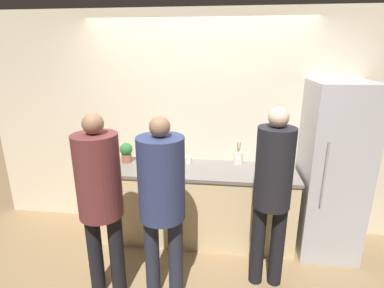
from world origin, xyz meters
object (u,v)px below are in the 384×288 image
Objects in this scene: fruit_bowl at (162,157)px; utensil_crock at (238,157)px; person_center at (162,193)px; potted_plant at (126,152)px; bottle_dark at (268,170)px; refrigerator at (332,171)px; person_right at (272,187)px; cup_white at (189,160)px; person_left at (100,192)px.

utensil_crock is at bearing 3.42° from fruit_bowl.
person_center is 1.22m from potted_plant.
bottle_dark is at bearing 36.95° from person_center.
person_center is at bearing -119.76° from utensil_crock.
potted_plant is (-2.29, 0.12, 0.07)m from refrigerator.
person_center is 6.47× the size of bottle_dark.
fruit_bowl is 0.90m from utensil_crock.
fruit_bowl is 0.43m from potted_plant.
person_center is 0.97× the size of person_right.
fruit_bowl is at bearing 8.76° from potted_plant.
potted_plant is (-1.59, 0.76, 0.00)m from person_right.
refrigerator is 1.12× the size of person_center.
cup_white is (-0.87, 0.36, -0.06)m from bottle_dark.
potted_plant reaches higher than fruit_bowl.
bottle_dark is (0.02, 0.45, -0.03)m from person_right.
bottle_dark is at bearing -17.44° from fruit_bowl.
bottle_dark is 1.10× the size of potted_plant.
potted_plant is (-1.31, -0.12, 0.05)m from utensil_crock.
bottle_dark is at bearing -22.40° from cup_white.
person_center is 4.47× the size of fruit_bowl.
person_left is 7.21× the size of potted_plant.
potted_plant is at bearing 177.02° from refrigerator.
person_right is (1.45, 0.32, -0.01)m from person_left.
potted_plant is at bearing 97.61° from person_left.
fruit_bowl reaches higher than cup_white.
fruit_bowl is at bearing 76.50° from person_left.
utensil_crock is at bearing 60.24° from person_center.
person_center is 1.08m from cup_white.
person_center is at bearing -77.39° from fruit_bowl.
cup_white is (-1.55, 0.17, -0.01)m from refrigerator.
utensil_crock and bottle_dark have the same top height.
refrigerator is 7.96× the size of potted_plant.
bottle_dark is (0.30, -0.43, 0.03)m from utensil_crock.
potted_plant is at bearing -176.21° from cup_white.
person_left is 6.53× the size of utensil_crock.
person_center is at bearing -57.20° from potted_plant.
person_right reaches higher than cup_white.
cup_white is at bearing -173.18° from utensil_crock.
potted_plant is (-0.74, -0.05, 0.09)m from cup_white.
refrigerator is 21.99× the size of cup_white.
person_center is at bearing -143.05° from bottle_dark.
bottle_dark is at bearing 87.64° from person_right.
potted_plant reaches higher than cup_white.
person_right is at bearing -137.54° from refrigerator.
fruit_bowl is 1.59× the size of potted_plant.
utensil_crock is 0.58m from cup_white.
person_center is 1.32m from utensil_crock.
person_left is 1.67m from utensil_crock.
fruit_bowl is 1.44× the size of utensil_crock.
refrigerator is at bearing -13.66° from utensil_crock.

